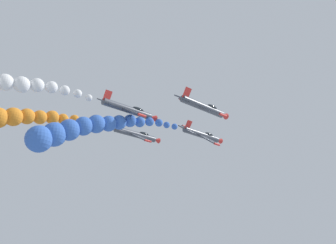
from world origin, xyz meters
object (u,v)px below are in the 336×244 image
object	(u,v)px
airplane_left_inner	(136,134)
airplane_left_outer	(129,109)
airplane_lead	(202,135)
airplane_right_inner	(204,107)

from	to	relation	value
airplane_left_inner	airplane_left_outer	xyz separation A→B (m)	(7.15, -7.17, 0.72)
airplane_left_outer	airplane_lead	bearing A→B (deg)	87.51
airplane_left_outer	airplane_right_inner	bearing A→B (deg)	41.08
airplane_right_inner	airplane_left_outer	world-z (taller)	airplane_right_inner
airplane_left_outer	airplane_left_inner	bearing A→B (deg)	134.92
airplane_right_inner	airplane_left_outer	distance (m)	11.62
airplane_lead	airplane_right_inner	bearing A→B (deg)	-47.59
airplane_left_inner	airplane_left_outer	bearing A→B (deg)	-45.08
airplane_right_inner	airplane_lead	bearing A→B (deg)	132.41
airplane_left_inner	airplane_right_inner	size ratio (longest dim) A/B	1.00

